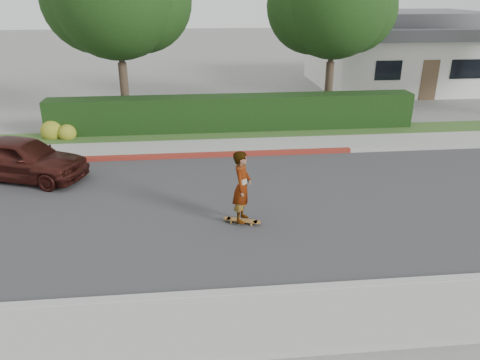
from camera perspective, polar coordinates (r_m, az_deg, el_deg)
The scene contains 15 objects.
ground at distance 13.72m, azimuth 14.57°, elevation -2.40°, with size 120.00×120.00×0.00m, color slate.
road at distance 13.71m, azimuth 14.57°, elevation -2.38°, with size 60.00×8.00×0.01m, color #2D2D30.
curb_near at distance 10.43m, azimuth 22.22°, elevation -11.42°, with size 60.00×0.20×0.15m, color #9E9E99.
sidewalk_near at distance 9.81m, azimuth 24.61°, elevation -14.29°, with size 60.00×1.60×0.12m, color gray.
curb_far at distance 17.30m, azimuth 10.09°, elevation 3.50°, with size 60.00×0.20×0.15m, color #9E9E99.
curb_red_section at distance 16.66m, azimuth -6.72°, elevation 2.96°, with size 12.00×0.21×0.15m, color maroon.
sidewalk_far at distance 18.13m, azimuth 9.34°, elevation 4.38°, with size 60.00×1.60×0.12m, color gray.
planting_strip at distance 19.61m, azimuth 8.16°, elevation 5.80°, with size 60.00×1.60×0.10m, color #2D4C1E.
hedge at distance 19.50m, azimuth -0.82°, elevation 8.08°, with size 15.00×1.00×1.50m, color black.
flowering_shrub at distance 19.83m, azimuth -21.39°, elevation 5.51°, with size 1.40×1.00×0.90m.
tree_center at distance 21.70m, azimuth 11.28°, elevation 20.25°, with size 5.66×4.84×7.44m.
house at distance 30.58m, azimuth 19.27°, elevation 14.71°, with size 10.60×8.60×4.30m.
skateboard at distance 11.97m, azimuth 0.25°, elevation -4.96°, with size 0.99×0.53×0.09m.
skateboarder at distance 11.57m, azimuth 0.25°, elevation -0.82°, with size 0.68×0.44×1.85m, color white.
car_maroon at distance 16.00m, azimuth -24.99°, elevation 2.41°, with size 1.61×4.00×1.36m, color #3D1813.
Camera 1 is at (-4.66, -11.62, 5.61)m, focal length 35.00 mm.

